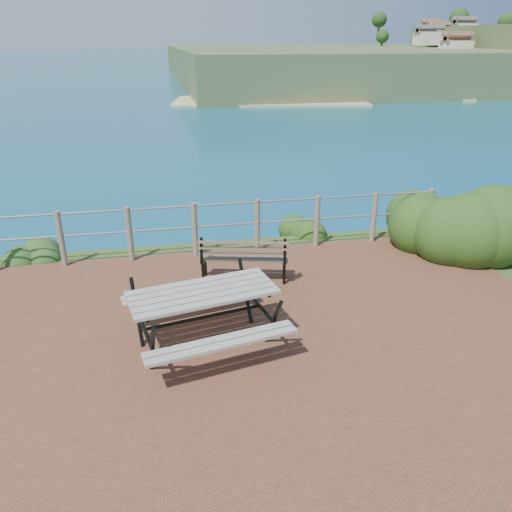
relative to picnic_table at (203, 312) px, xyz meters
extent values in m
cube|color=brown|center=(0.14, -0.42, -0.49)|extent=(10.00, 7.00, 0.12)
plane|color=#167185|center=(0.14, 199.58, -0.49)|extent=(1200.00, 1200.00, 0.00)
cylinder|color=#6B5B4C|center=(-2.16, 2.93, 0.03)|extent=(0.10, 0.10, 1.00)
cylinder|color=#6B5B4C|center=(-1.01, 2.93, 0.03)|extent=(0.10, 0.10, 1.00)
cylinder|color=#6B5B4C|center=(0.14, 2.93, 0.03)|extent=(0.10, 0.10, 1.00)
cylinder|color=#6B5B4C|center=(1.29, 2.93, 0.03)|extent=(0.10, 0.10, 1.00)
cylinder|color=#6B5B4C|center=(2.44, 2.93, 0.03)|extent=(0.10, 0.10, 1.00)
cylinder|color=#6B5B4C|center=(3.59, 2.93, 0.03)|extent=(0.10, 0.10, 1.00)
cylinder|color=#6B5B4C|center=(4.74, 2.93, 0.03)|extent=(0.10, 0.10, 1.00)
cylinder|color=slate|center=(0.14, 2.93, 0.48)|extent=(9.40, 0.04, 0.04)
cylinder|color=slate|center=(0.14, 2.93, 0.08)|extent=(9.40, 0.04, 0.04)
cube|color=#42592C|center=(140.14, 209.58, -6.49)|extent=(260.00, 180.00, 12.00)
cube|color=gray|center=(0.00, 0.00, 0.28)|extent=(1.95, 1.11, 0.04)
cube|color=gray|center=(0.00, 0.00, -0.03)|extent=(1.85, 0.63, 0.04)
cube|color=gray|center=(0.00, 0.00, -0.03)|extent=(1.85, 0.63, 0.04)
cylinder|color=black|center=(0.00, 0.00, -0.08)|extent=(1.55, 0.36, 0.04)
cube|color=brown|center=(0.84, 1.77, -0.08)|extent=(1.47, 0.68, 0.03)
cube|color=brown|center=(0.84, 1.77, 0.17)|extent=(1.41, 0.44, 0.33)
cube|color=black|center=(0.84, 1.77, -0.28)|extent=(0.06, 0.06, 0.39)
cube|color=black|center=(0.84, 1.77, -0.28)|extent=(0.06, 0.06, 0.39)
cube|color=black|center=(0.84, 1.77, -0.28)|extent=(0.06, 0.06, 0.39)
cube|color=black|center=(0.84, 1.77, -0.28)|extent=(0.06, 0.06, 0.39)
ellipsoid|color=#204415|center=(5.06, 1.51, -0.49)|extent=(1.56, 1.56, 2.21)
ellipsoid|color=#204415|center=(4.65, 2.84, -0.49)|extent=(1.25, 1.25, 1.77)
ellipsoid|color=#22481B|center=(-2.78, 3.46, -0.49)|extent=(0.77, 0.77, 0.51)
ellipsoid|color=#204415|center=(2.43, 3.80, -0.49)|extent=(0.76, 0.76, 0.50)
camera|label=1|loc=(-0.43, -5.55, 3.21)|focal=35.00mm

